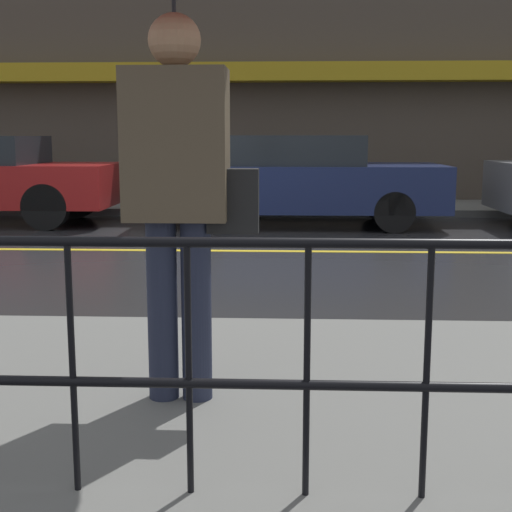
% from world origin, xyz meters
% --- Properties ---
extents(ground_plane, '(80.00, 80.00, 0.00)m').
position_xyz_m(ground_plane, '(0.00, 0.00, 0.00)').
color(ground_plane, '#262628').
extents(sidewalk_near, '(28.00, 2.73, 0.13)m').
position_xyz_m(sidewalk_near, '(0.00, -5.09, 0.06)').
color(sidewalk_near, slate).
rests_on(sidewalk_near, ground_plane).
extents(sidewalk_far, '(28.00, 2.10, 0.13)m').
position_xyz_m(sidewalk_far, '(0.00, 4.77, 0.06)').
color(sidewalk_far, slate).
rests_on(sidewalk_far, ground_plane).
extents(lane_marking, '(25.20, 0.12, 0.01)m').
position_xyz_m(lane_marking, '(0.00, 0.00, 0.00)').
color(lane_marking, gold).
rests_on(lane_marking, ground_plane).
extents(building_storefront, '(28.00, 0.85, 6.56)m').
position_xyz_m(building_storefront, '(0.00, 5.95, 3.24)').
color(building_storefront, '#4C4238').
rests_on(building_storefront, ground_plane).
extents(pedestrian, '(0.93, 0.93, 2.21)m').
position_xyz_m(pedestrian, '(0.66, -5.27, 1.75)').
color(pedestrian, '#23283D').
rests_on(pedestrian, sidewalk_near).
extents(car_navy, '(4.48, 1.89, 1.40)m').
position_xyz_m(car_navy, '(1.28, 2.61, 0.72)').
color(car_navy, '#19234C').
rests_on(car_navy, ground_plane).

